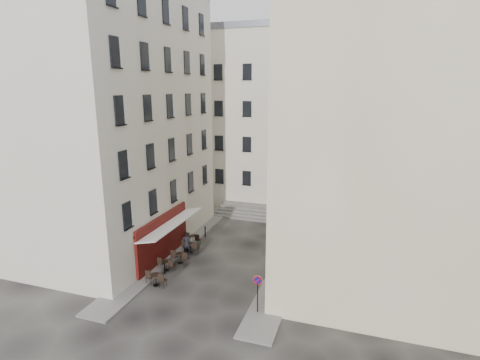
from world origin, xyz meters
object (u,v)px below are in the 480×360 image
at_px(bistro_table_a, 156,279).
at_px(bistro_table_b, 166,264).
at_px(pedestrian, 187,243).
at_px(no_parking_sign, 258,287).

distance_m(bistro_table_a, bistro_table_b, 2.09).
height_order(bistro_table_a, pedestrian, pedestrian).
xyz_separation_m(bistro_table_a, pedestrian, (-0.21, 4.91, 0.40)).
xyz_separation_m(no_parking_sign, bistro_table_b, (-7.45, 2.99, -1.20)).
bearing_deg(pedestrian, bistro_table_b, 64.81).
relative_size(no_parking_sign, bistro_table_a, 1.67).
bearing_deg(no_parking_sign, bistro_table_b, 157.58).
xyz_separation_m(no_parking_sign, pedestrian, (-7.26, 5.85, -0.76)).
bearing_deg(no_parking_sign, pedestrian, 140.60).
bearing_deg(bistro_table_b, no_parking_sign, -21.89).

